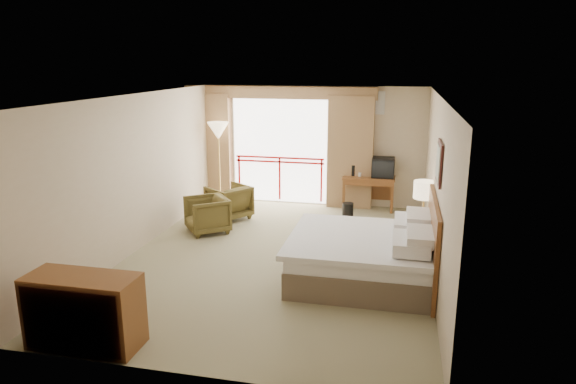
% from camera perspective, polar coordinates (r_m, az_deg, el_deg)
% --- Properties ---
extents(floor, '(7.00, 7.00, 0.00)m').
position_cam_1_polar(floor, '(8.81, -1.06, -7.19)').
color(floor, gray).
rests_on(floor, ground).
extents(ceiling, '(7.00, 7.00, 0.00)m').
position_cam_1_polar(ceiling, '(8.21, -1.15, 10.62)').
color(ceiling, white).
rests_on(ceiling, wall_back).
extents(wall_back, '(5.00, 0.00, 5.00)m').
position_cam_1_polar(wall_back, '(11.77, 2.90, 5.14)').
color(wall_back, '#C5AF8E').
rests_on(wall_back, ground).
extents(wall_front, '(5.00, 0.00, 5.00)m').
position_cam_1_polar(wall_front, '(5.21, -10.21, -7.12)').
color(wall_front, '#C5AF8E').
rests_on(wall_front, ground).
extents(wall_left, '(0.00, 7.00, 7.00)m').
position_cam_1_polar(wall_left, '(9.30, -16.26, 2.09)').
color(wall_left, '#C5AF8E').
rests_on(wall_left, ground).
extents(wall_right, '(0.00, 7.00, 7.00)m').
position_cam_1_polar(wall_right, '(8.20, 16.14, 0.49)').
color(wall_right, '#C5AF8E').
rests_on(wall_right, ground).
extents(balcony_door, '(2.40, 0.00, 2.40)m').
position_cam_1_polar(balcony_door, '(11.93, -0.92, 4.56)').
color(balcony_door, white).
rests_on(balcony_door, wall_back).
extents(balcony_railing, '(2.09, 0.03, 1.02)m').
position_cam_1_polar(balcony_railing, '(11.99, -0.94, 2.71)').
color(balcony_railing, '#B7100F').
rests_on(balcony_railing, wall_back).
extents(curtain_left, '(1.00, 0.26, 2.50)m').
position_cam_1_polar(curtain_left, '(12.29, -8.60, 4.92)').
color(curtain_left, brown).
rests_on(curtain_left, wall_back).
extents(curtain_right, '(1.00, 0.26, 2.50)m').
position_cam_1_polar(curtain_right, '(11.53, 6.95, 4.36)').
color(curtain_right, brown).
rests_on(curtain_right, wall_back).
extents(valance, '(4.40, 0.22, 0.28)m').
position_cam_1_polar(valance, '(11.68, -1.07, 11.01)').
color(valance, brown).
rests_on(valance, wall_back).
extents(hvac_vent, '(0.50, 0.04, 0.50)m').
position_cam_1_polar(hvac_vent, '(11.48, 9.45, 9.76)').
color(hvac_vent, silver).
rests_on(hvac_vent, wall_back).
extents(bed, '(2.13, 2.06, 0.97)m').
position_cam_1_polar(bed, '(7.91, 8.58, -7.00)').
color(bed, brown).
rests_on(bed, floor).
extents(headboard, '(0.06, 2.10, 1.30)m').
position_cam_1_polar(headboard, '(7.82, 15.74, -5.51)').
color(headboard, brown).
rests_on(headboard, wall_right).
extents(framed_art, '(0.04, 0.72, 0.60)m').
position_cam_1_polar(framed_art, '(7.51, 16.45, 3.13)').
color(framed_art, black).
rests_on(framed_art, wall_right).
extents(nightstand, '(0.45, 0.53, 0.62)m').
position_cam_1_polar(nightstand, '(9.12, 14.59, -4.82)').
color(nightstand, brown).
rests_on(nightstand, floor).
extents(table_lamp, '(0.36, 0.36, 0.64)m').
position_cam_1_polar(table_lamp, '(8.95, 14.91, 0.16)').
color(table_lamp, tan).
rests_on(table_lamp, nightstand).
extents(phone, '(0.19, 0.15, 0.08)m').
position_cam_1_polar(phone, '(8.87, 14.44, -2.98)').
color(phone, black).
rests_on(phone, nightstand).
extents(desk, '(1.14, 0.55, 0.75)m').
position_cam_1_polar(desk, '(11.60, 8.97, 0.97)').
color(desk, brown).
rests_on(desk, floor).
extents(tv, '(0.49, 0.39, 0.45)m').
position_cam_1_polar(tv, '(11.45, 10.53, 2.69)').
color(tv, black).
rests_on(tv, desk).
extents(coffee_maker, '(0.14, 0.14, 0.25)m').
position_cam_1_polar(coffee_maker, '(11.51, 7.27, 2.39)').
color(coffee_maker, black).
rests_on(coffee_maker, desk).
extents(cup, '(0.07, 0.07, 0.09)m').
position_cam_1_polar(cup, '(11.47, 7.98, 1.92)').
color(cup, white).
rests_on(cup, desk).
extents(wastebasket, '(0.25, 0.25, 0.30)m').
position_cam_1_polar(wastebasket, '(11.03, 6.67, -1.98)').
color(wastebasket, black).
rests_on(wastebasket, floor).
extents(armchair_far, '(1.08, 1.07, 0.71)m').
position_cam_1_polar(armchair_far, '(10.95, -6.54, -2.90)').
color(armchair_far, '#493D1A').
rests_on(armchair_far, floor).
extents(armchair_near, '(1.06, 1.06, 0.70)m').
position_cam_1_polar(armchair_near, '(10.15, -8.90, -4.39)').
color(armchair_near, '#493D1A').
rests_on(armchair_near, floor).
extents(side_table, '(0.47, 0.47, 0.51)m').
position_cam_1_polar(side_table, '(10.72, -9.03, -1.43)').
color(side_table, black).
rests_on(side_table, floor).
extents(book, '(0.17, 0.22, 0.02)m').
position_cam_1_polar(book, '(10.68, -9.06, -0.58)').
color(book, white).
rests_on(book, side_table).
extents(floor_lamp, '(0.48, 0.48, 1.90)m').
position_cam_1_polar(floor_lamp, '(11.76, -7.76, 6.41)').
color(floor_lamp, tan).
rests_on(floor_lamp, floor).
extents(dresser, '(1.30, 0.55, 0.87)m').
position_cam_1_polar(dresser, '(6.52, -21.73, -12.21)').
color(dresser, brown).
rests_on(dresser, floor).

